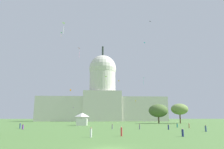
# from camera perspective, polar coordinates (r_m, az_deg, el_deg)

# --- Properties ---
(ground_plane) EXTENTS (800.00, 800.00, 0.00)m
(ground_plane) POSITION_cam_1_polar(r_m,az_deg,el_deg) (23.91, -0.55, -20.30)
(ground_plane) COLOR #4C7538
(capitol_building) EXTENTS (110.69, 24.59, 68.17)m
(capitol_building) POSITION_cam_1_polar(r_m,az_deg,el_deg) (180.17, -2.75, -6.87)
(capitol_building) COLOR beige
(capitol_building) RESTS_ON ground_plane
(event_tent) EXTENTS (4.74, 4.42, 5.30)m
(event_tent) POSITION_cam_1_polar(r_m,az_deg,el_deg) (88.69, -8.49, -12.38)
(event_tent) COLOR white
(event_tent) RESTS_ON ground_plane
(tree_east_far) EXTENTS (12.16, 11.35, 10.67)m
(tree_east_far) POSITION_cam_1_polar(r_m,az_deg,el_deg) (118.50, 12.95, -9.94)
(tree_east_far) COLOR brown
(tree_east_far) RESTS_ON ground_plane
(tree_east_near) EXTENTS (10.88, 9.48, 11.00)m
(tree_east_near) POSITION_cam_1_polar(r_m,az_deg,el_deg) (121.87, 18.56, -9.28)
(tree_east_near) COLOR brown
(tree_east_near) RESTS_ON ground_plane
(person_grey_front_center) EXTENTS (0.43, 0.43, 1.59)m
(person_grey_front_center) POSITION_cam_1_polar(r_m,az_deg,el_deg) (60.42, 7.82, -14.44)
(person_grey_front_center) COLOR gray
(person_grey_front_center) RESTS_ON ground_plane
(person_grey_front_right) EXTENTS (0.42, 0.42, 1.51)m
(person_grey_front_right) POSITION_cam_1_polar(r_m,az_deg,el_deg) (62.36, 0.08, -14.50)
(person_grey_front_right) COLOR gray
(person_grey_front_right) RESTS_ON ground_plane
(person_teal_front_left) EXTENTS (0.47, 0.47, 1.53)m
(person_teal_front_left) POSITION_cam_1_polar(r_m,az_deg,el_deg) (75.15, 17.95, -13.51)
(person_teal_front_left) COLOR #1E757A
(person_teal_front_left) RESTS_ON ground_plane
(person_purple_back_left) EXTENTS (0.53, 0.53, 1.50)m
(person_purple_back_left) POSITION_cam_1_polar(r_m,az_deg,el_deg) (65.47, -23.90, -13.42)
(person_purple_back_left) COLOR #703D93
(person_purple_back_left) RESTS_ON ground_plane
(person_tan_mid_center) EXTENTS (0.59, 0.59, 1.65)m
(person_tan_mid_center) POSITION_cam_1_polar(r_m,az_deg,el_deg) (71.38, 20.98, -13.38)
(person_tan_mid_center) COLOR tan
(person_tan_mid_center) RESTS_ON ground_plane
(person_white_aisle_center) EXTENTS (0.37, 0.37, 1.73)m
(person_white_aisle_center) POSITION_cam_1_polar(r_m,az_deg,el_deg) (37.06, -5.98, -16.03)
(person_white_aisle_center) COLOR silver
(person_white_aisle_center) RESTS_ON ground_plane
(person_navy_near_tent) EXTENTS (0.53, 0.53, 1.50)m
(person_navy_near_tent) POSITION_cam_1_polar(r_m,az_deg,el_deg) (40.27, 19.35, -15.28)
(person_navy_near_tent) COLOR navy
(person_navy_near_tent) RESTS_ON ground_plane
(person_denim_deep_crowd) EXTENTS (0.62, 0.62, 1.76)m
(person_denim_deep_crowd) POSITION_cam_1_polar(r_m,az_deg,el_deg) (70.04, -24.54, -13.10)
(person_denim_deep_crowd) COLOR #3D5684
(person_denim_deep_crowd) RESTS_ON ground_plane
(person_navy_back_center) EXTENTS (0.50, 0.50, 1.54)m
(person_navy_back_center) POSITION_cam_1_polar(r_m,az_deg,el_deg) (61.06, 15.66, -14.13)
(person_navy_back_center) COLOR navy
(person_navy_back_center) RESTS_ON ground_plane
(person_denim_near_tree_east) EXTENTS (0.41, 0.41, 1.59)m
(person_denim_near_tree_east) POSITION_cam_1_polar(r_m,az_deg,el_deg) (55.81, 24.97, -13.70)
(person_denim_near_tree_east) COLOR #3D5684
(person_denim_near_tree_east) RESTS_ON ground_plane
(person_red_back_right) EXTENTS (0.36, 0.36, 1.80)m
(person_red_back_right) POSITION_cam_1_polar(r_m,az_deg,el_deg) (39.09, 2.68, -15.79)
(person_red_back_right) COLOR red
(person_red_back_right) RESTS_ON ground_plane
(kite_lime_mid) EXTENTS (1.35, 1.67, 3.93)m
(kite_lime_mid) POSITION_cam_1_polar(r_m,az_deg,el_deg) (101.23, -1.47, -0.72)
(kite_lime_mid) COLOR #8CD133
(kite_turquoise_mid) EXTENTS (1.20, 1.28, 3.99)m
(kite_turquoise_mid) POSITION_cam_1_polar(r_m,az_deg,el_deg) (114.35, 8.82, -1.27)
(kite_turquoise_mid) COLOR teal
(kite_violet_low) EXTENTS (1.36, 1.31, 0.29)m
(kite_violet_low) POSITION_cam_1_polar(r_m,az_deg,el_deg) (156.25, -10.74, -9.38)
(kite_violet_low) COLOR purple
(kite_orange_mid) EXTENTS (1.08, 1.13, 1.28)m
(kite_orange_mid) POSITION_cam_1_polar(r_m,az_deg,el_deg) (160.39, -11.67, -4.34)
(kite_orange_mid) COLOR orange
(kite_white_mid) EXTENTS (0.91, 1.25, 3.16)m
(kite_white_mid) POSITION_cam_1_polar(r_m,az_deg,el_deg) (58.78, -13.20, 13.63)
(kite_white_mid) COLOR white
(kite_yellow_low) EXTENTS (0.60, 0.53, 2.96)m
(kite_yellow_low) POSITION_cam_1_polar(r_m,az_deg,el_deg) (159.79, 6.72, -7.46)
(kite_yellow_low) COLOR yellow
(kite_cyan_high) EXTENTS (0.82, 0.86, 0.81)m
(kite_cyan_high) POSITION_cam_1_polar(r_m,az_deg,el_deg) (138.47, 9.17, 8.88)
(kite_cyan_high) COLOR #33BCDB
(kite_black_high) EXTENTS (1.49, 1.48, 0.29)m
(kite_black_high) POSITION_cam_1_polar(r_m,az_deg,el_deg) (127.03, 10.52, 14.38)
(kite_black_high) COLOR black
(kite_pink_mid) EXTENTS (0.78, 1.73, 3.91)m
(kite_pink_mid) POSITION_cam_1_polar(r_m,az_deg,el_deg) (86.85, -9.10, 6.93)
(kite_pink_mid) COLOR pink
(kite_gold_mid) EXTENTS (0.81, 0.81, 0.80)m
(kite_gold_mid) POSITION_cam_1_polar(r_m,az_deg,el_deg) (152.90, 1.92, -1.78)
(kite_gold_mid) COLOR gold
(kite_green_high) EXTENTS (1.36, 1.78, 4.39)m
(kite_green_high) POSITION_cam_1_polar(r_m,az_deg,el_deg) (141.33, -14.33, 11.21)
(kite_green_high) COLOR green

